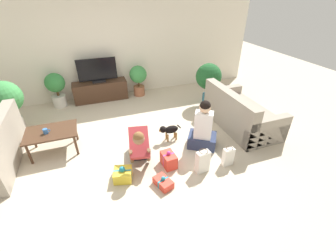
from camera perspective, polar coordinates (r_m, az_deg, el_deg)
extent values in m
plane|color=beige|center=(4.48, -9.08, -4.83)|extent=(16.00, 16.00, 0.00)
cube|color=silver|center=(6.36, -15.36, 18.68)|extent=(8.40, 0.06, 2.60)
cube|color=gray|center=(4.56, -36.72, -1.33)|extent=(0.20, 1.74, 0.42)
cube|color=gray|center=(5.20, 18.07, 2.23)|extent=(0.93, 1.74, 0.42)
cube|color=gray|center=(4.81, 15.38, 5.87)|extent=(0.20, 1.74, 0.42)
cube|color=gray|center=(4.66, 23.80, -1.42)|extent=(0.93, 0.16, 0.60)
cube|color=gray|center=(5.72, 13.68, 6.75)|extent=(0.93, 0.16, 0.60)
cube|color=#E5566B|center=(4.94, 17.24, 5.57)|extent=(0.18, 0.34, 0.32)
cube|color=#472D1E|center=(4.56, -27.60, -1.33)|extent=(0.88, 0.62, 0.03)
cylinder|color=#472D1E|center=(4.55, -31.80, -6.13)|extent=(0.04, 0.04, 0.41)
cylinder|color=#472D1E|center=(4.41, -22.32, -4.54)|extent=(0.04, 0.04, 0.41)
cylinder|color=#472D1E|center=(4.96, -31.04, -2.72)|extent=(0.04, 0.04, 0.41)
cylinder|color=#472D1E|center=(4.83, -22.38, -1.16)|extent=(0.04, 0.04, 0.41)
cube|color=#472D1E|center=(6.38, -16.72, 8.57)|extent=(1.39, 0.42, 0.51)
cube|color=black|center=(6.28, -17.11, 10.91)|extent=(0.34, 0.20, 0.05)
cube|color=black|center=(6.19, -17.57, 13.54)|extent=(0.98, 0.03, 0.56)
cylinder|color=#A36042|center=(6.50, -7.31, 8.94)|extent=(0.30, 0.30, 0.26)
cylinder|color=brown|center=(6.43, -7.44, 10.60)|extent=(0.05, 0.05, 0.14)
sphere|color=#3D8E47|center=(6.33, -7.61, 12.87)|extent=(0.47, 0.47, 0.47)
cylinder|color=beige|center=(5.86, -34.24, 0.52)|extent=(0.35, 0.35, 0.26)
cylinder|color=brown|center=(5.76, -34.93, 2.49)|extent=(0.06, 0.06, 0.20)
sphere|color=#3D8E47|center=(5.62, -36.12, 5.87)|extent=(0.67, 0.67, 0.67)
cylinder|color=#336B84|center=(6.02, 9.73, 6.86)|extent=(0.22, 0.22, 0.28)
cylinder|color=brown|center=(5.92, 9.94, 8.95)|extent=(0.04, 0.04, 0.19)
sphere|color=#1E5628|center=(5.79, 10.28, 12.29)|extent=(0.64, 0.64, 0.64)
cylinder|color=beige|center=(6.43, -25.76, 5.79)|extent=(0.33, 0.33, 0.30)
cylinder|color=brown|center=(6.35, -26.22, 7.55)|extent=(0.06, 0.06, 0.14)
sphere|color=#337F3D|center=(6.26, -26.81, 9.79)|extent=(0.47, 0.47, 0.47)
cube|color=#23232D|center=(4.18, -7.23, -5.26)|extent=(0.37, 0.49, 0.28)
cube|color=#AD3338|center=(3.76, -7.35, -4.27)|extent=(0.42, 0.58, 0.49)
sphere|color=#8E6647|center=(3.47, -7.46, -3.23)|extent=(0.19, 0.19, 0.19)
sphere|color=brown|center=(3.45, -7.49, -2.79)|extent=(0.17, 0.17, 0.17)
cylinder|color=#8E6647|center=(3.80, -9.26, -7.69)|extent=(0.11, 0.29, 0.43)
cylinder|color=#8E6647|center=(3.80, -4.90, -7.35)|extent=(0.11, 0.29, 0.43)
cube|color=#283351|center=(4.40, 8.62, -3.59)|extent=(0.65, 0.62, 0.24)
cube|color=white|center=(4.14, 8.96, 0.25)|extent=(0.38, 0.34, 0.52)
sphere|color=beige|center=(3.97, 9.40, 4.68)|extent=(0.21, 0.21, 0.21)
sphere|color=black|center=(3.95, 9.44, 5.09)|extent=(0.19, 0.19, 0.19)
cylinder|color=beige|center=(4.35, 10.80, 0.54)|extent=(0.19, 0.25, 0.06)
cylinder|color=beige|center=(4.36, 7.46, 0.94)|extent=(0.19, 0.25, 0.06)
ellipsoid|color=black|center=(4.45, 0.85, -0.88)|extent=(0.29, 0.15, 0.16)
sphere|color=black|center=(4.38, -1.28, -0.89)|extent=(0.13, 0.13, 0.13)
sphere|color=olive|center=(4.37, -1.94, -1.15)|extent=(0.06, 0.06, 0.06)
cylinder|color=black|center=(4.49, 2.81, -0.13)|extent=(0.09, 0.03, 0.10)
cylinder|color=olive|center=(4.54, -0.43, -2.50)|extent=(0.03, 0.03, 0.16)
cylinder|color=olive|center=(4.48, -0.04, -3.08)|extent=(0.03, 0.03, 0.16)
cylinder|color=olive|center=(4.60, 1.68, -2.04)|extent=(0.03, 0.03, 0.16)
cylinder|color=olive|center=(4.53, 2.10, -2.61)|extent=(0.03, 0.03, 0.16)
cube|color=red|center=(3.60, -1.22, -14.15)|extent=(0.29, 0.36, 0.12)
cube|color=teal|center=(3.60, -1.22, -14.15)|extent=(0.20, 0.09, 0.12)
sphere|color=teal|center=(3.53, -1.23, -13.19)|extent=(0.07, 0.07, 0.07)
cube|color=yellow|center=(3.74, -11.39, -12.03)|extent=(0.34, 0.34, 0.18)
cube|color=teal|center=(3.74, -11.39, -12.03)|extent=(0.28, 0.10, 0.18)
sphere|color=teal|center=(3.67, -11.58, -10.73)|extent=(0.10, 0.10, 0.10)
cube|color=red|center=(3.89, 0.17, -8.59)|extent=(0.23, 0.32, 0.24)
cube|color=#CC3389|center=(3.89, 0.17, -8.59)|extent=(0.21, 0.05, 0.24)
sphere|color=#CC3389|center=(3.80, 0.17, -6.91)|extent=(0.07, 0.07, 0.07)
cube|color=white|center=(4.02, 15.01, -7.56)|extent=(0.19, 0.11, 0.34)
torus|color=#4C3823|center=(3.90, 15.39, -5.42)|extent=(0.12, 0.12, 0.01)
cube|color=white|center=(3.79, 8.77, -8.93)|extent=(0.23, 0.14, 0.39)
torus|color=#4C3823|center=(3.65, 9.05, -6.36)|extent=(0.16, 0.16, 0.01)
cylinder|color=#386BAD|center=(4.50, -28.69, -1.17)|extent=(0.08, 0.08, 0.09)
torus|color=#386BAD|center=(4.49, -28.07, -1.00)|extent=(0.06, 0.01, 0.06)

